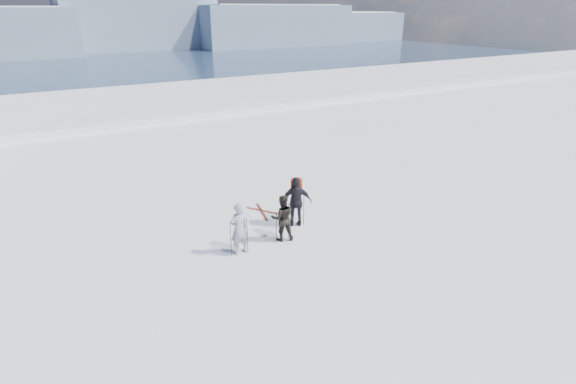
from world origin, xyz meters
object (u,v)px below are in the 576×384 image
Objects in this scene: skier_grey at (239,229)px; skis_loose at (263,211)px; skier_dark at (282,218)px; skier_pack at (297,202)px.

skier_grey is 1.09× the size of skis_loose.
skier_dark is 1.02× the size of skis_loose.
skier_grey reaches higher than skis_loose.
skier_dark is at bearing 64.19° from skier_pack.
skis_loose is at bearing -138.78° from skier_grey.
skis_loose is (2.21, 2.53, -0.90)m from skier_grey.
skier_dark is (1.72, 0.11, -0.07)m from skier_grey.
skier_grey is 3.48m from skis_loose.
skier_pack is at bearing -72.84° from skis_loose.
skier_grey is at bearing -131.20° from skis_loose.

